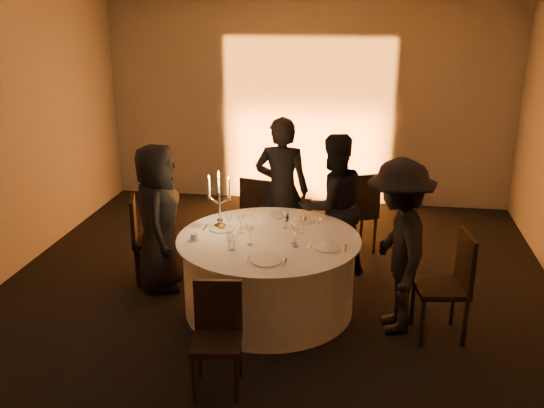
# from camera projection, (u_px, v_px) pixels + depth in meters

# --- Properties ---
(floor) EXTENTS (7.00, 7.00, 0.00)m
(floor) POSITION_uv_depth(u_px,v_px,m) (269.00, 308.00, 6.15)
(floor) COLOR black
(floor) RESTS_ON ground
(wall_back) EXTENTS (7.00, 0.00, 7.00)m
(wall_back) POSITION_uv_depth(u_px,v_px,m) (308.00, 103.00, 8.93)
(wall_back) COLOR #B3ADA6
(wall_back) RESTS_ON floor
(wall_front) EXTENTS (7.00, 0.00, 7.00)m
(wall_front) POSITION_uv_depth(u_px,v_px,m) (123.00, 397.00, 2.40)
(wall_front) COLOR #B3ADA6
(wall_front) RESTS_ON floor
(uplighter_fixture) EXTENTS (0.25, 0.12, 0.10)m
(uplighter_fixture) POSITION_uv_depth(u_px,v_px,m) (304.00, 203.00, 9.12)
(uplighter_fixture) COLOR black
(uplighter_fixture) RESTS_ON floor
(banquet_table) EXTENTS (1.80, 1.80, 0.77)m
(banquet_table) POSITION_uv_depth(u_px,v_px,m) (269.00, 274.00, 6.03)
(banquet_table) COLOR black
(banquet_table) RESTS_ON floor
(chair_left) EXTENTS (0.54, 0.54, 0.97)m
(chair_left) POSITION_uv_depth(u_px,v_px,m) (145.00, 234.00, 6.60)
(chair_left) COLOR black
(chair_left) RESTS_ON floor
(chair_back_left) EXTENTS (0.49, 0.49, 0.94)m
(chair_back_left) POSITION_uv_depth(u_px,v_px,m) (259.00, 209.00, 7.41)
(chair_back_left) COLOR black
(chair_back_left) RESTS_ON floor
(chair_back_right) EXTENTS (0.60, 0.60, 1.03)m
(chair_back_right) POSITION_uv_depth(u_px,v_px,m) (358.00, 208.00, 7.30)
(chair_back_right) COLOR black
(chair_back_right) RESTS_ON floor
(chair_right) EXTENTS (0.51, 0.51, 1.02)m
(chair_right) POSITION_uv_depth(u_px,v_px,m) (451.00, 279.00, 5.47)
(chair_right) COLOR black
(chair_right) RESTS_ON floor
(chair_front) EXTENTS (0.43, 0.44, 0.88)m
(chair_front) POSITION_uv_depth(u_px,v_px,m) (217.00, 330.00, 4.80)
(chair_front) COLOR black
(chair_front) RESTS_ON floor
(guest_left) EXTENTS (0.68, 0.87, 1.59)m
(guest_left) POSITION_uv_depth(u_px,v_px,m) (158.00, 218.00, 6.36)
(guest_left) COLOR black
(guest_left) RESTS_ON floor
(guest_back_left) EXTENTS (0.65, 0.44, 1.73)m
(guest_back_left) POSITION_uv_depth(u_px,v_px,m) (282.00, 190.00, 7.02)
(guest_back_left) COLOR black
(guest_back_left) RESTS_ON floor
(guest_back_right) EXTENTS (0.99, 0.94, 1.63)m
(guest_back_right) POSITION_uv_depth(u_px,v_px,m) (333.00, 206.00, 6.66)
(guest_back_right) COLOR black
(guest_back_right) RESTS_ON floor
(guest_right) EXTENTS (0.77, 1.15, 1.66)m
(guest_right) POSITION_uv_depth(u_px,v_px,m) (398.00, 247.00, 5.53)
(guest_right) COLOR black
(guest_right) RESTS_ON floor
(plate_left) EXTENTS (0.36, 0.26, 0.08)m
(plate_left) POSITION_uv_depth(u_px,v_px,m) (221.00, 228.00, 6.11)
(plate_left) COLOR white
(plate_left) RESTS_ON banquet_table
(plate_back_left) EXTENTS (0.36, 0.27, 0.01)m
(plate_back_left) POSITION_uv_depth(u_px,v_px,m) (272.00, 215.00, 6.49)
(plate_back_left) COLOR white
(plate_back_left) RESTS_ON banquet_table
(plate_back_right) EXTENTS (0.35, 0.25, 0.08)m
(plate_back_right) POSITION_uv_depth(u_px,v_px,m) (303.00, 219.00, 6.33)
(plate_back_right) COLOR white
(plate_back_right) RESTS_ON banquet_table
(plate_right) EXTENTS (0.36, 0.26, 0.01)m
(plate_right) POSITION_uv_depth(u_px,v_px,m) (327.00, 247.00, 5.66)
(plate_right) COLOR white
(plate_right) RESTS_ON banquet_table
(plate_front) EXTENTS (0.36, 0.28, 0.01)m
(plate_front) POSITION_uv_depth(u_px,v_px,m) (266.00, 261.00, 5.38)
(plate_front) COLOR white
(plate_front) RESTS_ON banquet_table
(coffee_cup) EXTENTS (0.11, 0.11, 0.07)m
(coffee_cup) POSITION_uv_depth(u_px,v_px,m) (194.00, 237.00, 5.83)
(coffee_cup) COLOR white
(coffee_cup) RESTS_ON banquet_table
(candelabra) EXTENTS (0.25, 0.12, 0.60)m
(candelabra) POSITION_uv_depth(u_px,v_px,m) (220.00, 207.00, 6.12)
(candelabra) COLOR silver
(candelabra) RESTS_ON banquet_table
(wine_glass_a) EXTENTS (0.07, 0.07, 0.19)m
(wine_glass_a) POSITION_uv_depth(u_px,v_px,m) (303.00, 221.00, 5.96)
(wine_glass_a) COLOR white
(wine_glass_a) RESTS_ON banquet_table
(wine_glass_b) EXTENTS (0.07, 0.07, 0.19)m
(wine_glass_b) POSITION_uv_depth(u_px,v_px,m) (286.00, 215.00, 6.10)
(wine_glass_b) COLOR white
(wine_glass_b) RESTS_ON banquet_table
(wine_glass_c) EXTENTS (0.07, 0.07, 0.19)m
(wine_glass_c) POSITION_uv_depth(u_px,v_px,m) (294.00, 230.00, 5.72)
(wine_glass_c) COLOR white
(wine_glass_c) RESTS_ON banquet_table
(wine_glass_d) EXTENTS (0.07, 0.07, 0.19)m
(wine_glass_d) POSITION_uv_depth(u_px,v_px,m) (241.00, 220.00, 5.97)
(wine_glass_d) COLOR white
(wine_glass_d) RESTS_ON banquet_table
(wine_glass_e) EXTENTS (0.07, 0.07, 0.19)m
(wine_glass_e) POSITION_uv_depth(u_px,v_px,m) (250.00, 231.00, 5.69)
(wine_glass_e) COLOR white
(wine_glass_e) RESTS_ON banquet_table
(wine_glass_f) EXTENTS (0.07, 0.07, 0.19)m
(wine_glass_f) POSITION_uv_depth(u_px,v_px,m) (296.00, 233.00, 5.64)
(wine_glass_f) COLOR white
(wine_glass_f) RESTS_ON banquet_table
(wine_glass_g) EXTENTS (0.07, 0.07, 0.19)m
(wine_glass_g) POSITION_uv_depth(u_px,v_px,m) (229.00, 220.00, 5.98)
(wine_glass_g) COLOR white
(wine_glass_g) RESTS_ON banquet_table
(tumbler_a) EXTENTS (0.07, 0.07, 0.09)m
(tumbler_a) POSITION_uv_depth(u_px,v_px,m) (232.00, 245.00, 5.61)
(tumbler_a) COLOR white
(tumbler_a) RESTS_ON banquet_table
(tumbler_b) EXTENTS (0.07, 0.07, 0.09)m
(tumbler_b) POSITION_uv_depth(u_px,v_px,m) (230.00, 235.00, 5.84)
(tumbler_b) COLOR white
(tumbler_b) RESTS_ON banquet_table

